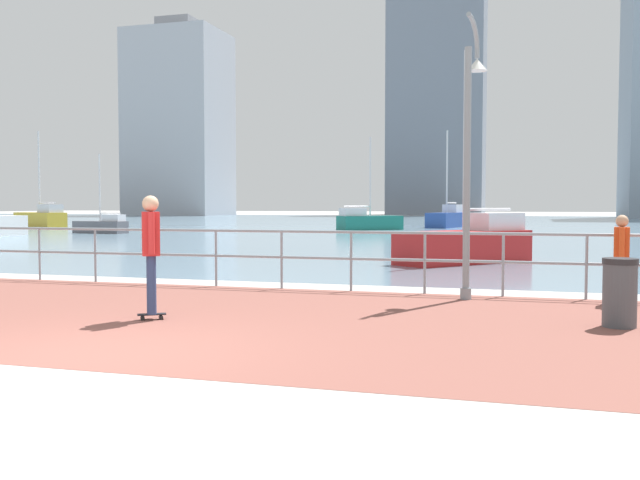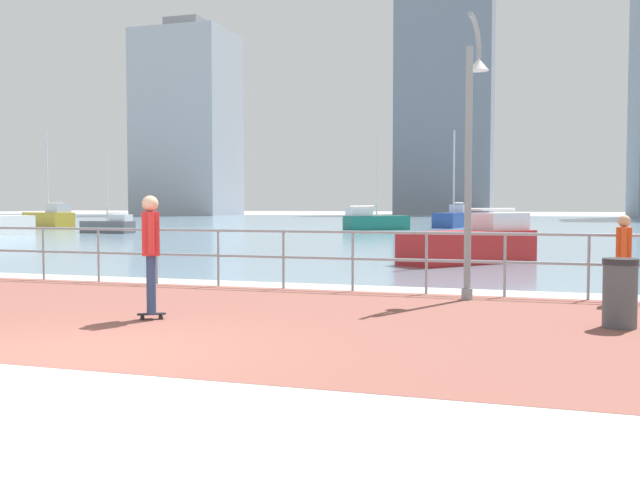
{
  "view_description": "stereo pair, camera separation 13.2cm",
  "coord_description": "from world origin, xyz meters",
  "px_view_note": "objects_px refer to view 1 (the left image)",
  "views": [
    {
      "loc": [
        4.6,
        -6.59,
        1.65
      ],
      "look_at": [
        1.53,
        3.82,
        1.1
      ],
      "focal_mm": 39.51,
      "sensor_mm": 36.0,
      "label": 1
    },
    {
      "loc": [
        4.72,
        -6.55,
        1.65
      ],
      "look_at": [
        1.53,
        3.82,
        1.1
      ],
      "focal_mm": 39.51,
      "sensor_mm": 36.0,
      "label": 2
    }
  ],
  "objects_px": {
    "sailboat_navy": "(468,243)",
    "sailboat_gray": "(368,221)",
    "sailboat_blue": "(447,218)",
    "trash_bin": "(620,292)",
    "sailboat_white": "(102,226)",
    "lamppost": "(470,143)",
    "sailboat_ivory": "(41,218)",
    "bystander": "(621,252)",
    "skateboarder": "(151,245)"
  },
  "relations": [
    {
      "from": "sailboat_navy",
      "to": "sailboat_gray",
      "type": "bearing_deg",
      "value": 108.92
    },
    {
      "from": "sailboat_blue",
      "to": "sailboat_navy",
      "type": "xyz_separation_m",
      "value": [
        3.87,
        -30.63,
        -0.09
      ]
    },
    {
      "from": "trash_bin",
      "to": "sailboat_white",
      "type": "xyz_separation_m",
      "value": [
        -24.39,
        24.67,
        -0.04
      ]
    },
    {
      "from": "trash_bin",
      "to": "lamppost",
      "type": "bearing_deg",
      "value": 132.48
    },
    {
      "from": "sailboat_navy",
      "to": "trash_bin",
      "type": "bearing_deg",
      "value": -74.4
    },
    {
      "from": "trash_bin",
      "to": "sailboat_ivory",
      "type": "bearing_deg",
      "value": 136.7
    },
    {
      "from": "lamppost",
      "to": "sailboat_gray",
      "type": "xyz_separation_m",
      "value": [
        -8.78,
        31.45,
        -2.16
      ]
    },
    {
      "from": "sailboat_gray",
      "to": "sailboat_white",
      "type": "distance_m",
      "value": 16.26
    },
    {
      "from": "sailboat_blue",
      "to": "sailboat_gray",
      "type": "bearing_deg",
      "value": -122.18
    },
    {
      "from": "trash_bin",
      "to": "bystander",
      "type": "bearing_deg",
      "value": 82.91
    },
    {
      "from": "lamppost",
      "to": "sailboat_navy",
      "type": "distance_m",
      "value": 7.96
    },
    {
      "from": "bystander",
      "to": "sailboat_gray",
      "type": "height_order",
      "value": "sailboat_gray"
    },
    {
      "from": "sailboat_navy",
      "to": "sailboat_ivory",
      "type": "bearing_deg",
      "value": 144.54
    },
    {
      "from": "trash_bin",
      "to": "sailboat_navy",
      "type": "distance_m",
      "value": 10.4
    },
    {
      "from": "trash_bin",
      "to": "sailboat_white",
      "type": "height_order",
      "value": "sailboat_white"
    },
    {
      "from": "bystander",
      "to": "lamppost",
      "type": "bearing_deg",
      "value": -178.12
    },
    {
      "from": "lamppost",
      "to": "sailboat_ivory",
      "type": "xyz_separation_m",
      "value": [
        -32.71,
        30.5,
        -2.06
      ]
    },
    {
      "from": "sailboat_gray",
      "to": "sailboat_white",
      "type": "relative_size",
      "value": 1.31
    },
    {
      "from": "bystander",
      "to": "sailboat_white",
      "type": "bearing_deg",
      "value": 138.04
    },
    {
      "from": "bystander",
      "to": "sailboat_navy",
      "type": "distance_m",
      "value": 8.18
    },
    {
      "from": "bystander",
      "to": "sailboat_ivory",
      "type": "bearing_deg",
      "value": 139.16
    },
    {
      "from": "skateboarder",
      "to": "sailboat_navy",
      "type": "bearing_deg",
      "value": 72.54
    },
    {
      "from": "skateboarder",
      "to": "sailboat_ivory",
      "type": "height_order",
      "value": "sailboat_ivory"
    },
    {
      "from": "lamppost",
      "to": "sailboat_ivory",
      "type": "relative_size",
      "value": 0.71
    },
    {
      "from": "skateboarder",
      "to": "sailboat_white",
      "type": "relative_size",
      "value": 0.39
    },
    {
      "from": "bystander",
      "to": "trash_bin",
      "type": "relative_size",
      "value": 1.59
    },
    {
      "from": "sailboat_blue",
      "to": "sailboat_ivory",
      "type": "relative_size",
      "value": 1.0
    },
    {
      "from": "bystander",
      "to": "sailboat_blue",
      "type": "xyz_separation_m",
      "value": [
        -6.97,
        38.19,
        -0.2
      ]
    },
    {
      "from": "bystander",
      "to": "trash_bin",
      "type": "height_order",
      "value": "bystander"
    },
    {
      "from": "sailboat_navy",
      "to": "sailboat_white",
      "type": "xyz_separation_m",
      "value": [
        -21.6,
        14.65,
        -0.13
      ]
    },
    {
      "from": "bystander",
      "to": "sailboat_gray",
      "type": "distance_m",
      "value": 33.33
    },
    {
      "from": "sailboat_gray",
      "to": "sailboat_ivory",
      "type": "height_order",
      "value": "sailboat_ivory"
    },
    {
      "from": "lamppost",
      "to": "bystander",
      "type": "relative_size",
      "value": 3.34
    },
    {
      "from": "lamppost",
      "to": "sailboat_navy",
      "type": "height_order",
      "value": "sailboat_navy"
    },
    {
      "from": "sailboat_ivory",
      "to": "sailboat_navy",
      "type": "bearing_deg",
      "value": -35.46
    },
    {
      "from": "skateboarder",
      "to": "sailboat_white",
      "type": "bearing_deg",
      "value": 124.86
    },
    {
      "from": "lamppost",
      "to": "sailboat_blue",
      "type": "xyz_separation_m",
      "value": [
        -4.49,
        38.27,
        -2.07
      ]
    },
    {
      "from": "trash_bin",
      "to": "sailboat_blue",
      "type": "distance_m",
      "value": 41.19
    },
    {
      "from": "trash_bin",
      "to": "sailboat_gray",
      "type": "xyz_separation_m",
      "value": [
        -10.96,
        33.83,
        0.1
      ]
    },
    {
      "from": "bystander",
      "to": "sailboat_white",
      "type": "height_order",
      "value": "sailboat_white"
    },
    {
      "from": "bystander",
      "to": "sailboat_white",
      "type": "distance_m",
      "value": 33.22
    },
    {
      "from": "trash_bin",
      "to": "sailboat_blue",
      "type": "bearing_deg",
      "value": 99.32
    },
    {
      "from": "skateboarder",
      "to": "sailboat_white",
      "type": "distance_m",
      "value": 31.59
    },
    {
      "from": "skateboarder",
      "to": "sailboat_gray",
      "type": "distance_m",
      "value": 35.38
    },
    {
      "from": "sailboat_blue",
      "to": "sailboat_gray",
      "type": "xyz_separation_m",
      "value": [
        -4.29,
        -6.82,
        -0.09
      ]
    },
    {
      "from": "trash_bin",
      "to": "sailboat_gray",
      "type": "relative_size",
      "value": 0.16
    },
    {
      "from": "sailboat_ivory",
      "to": "skateboarder",
      "type": "bearing_deg",
      "value": -50.09
    },
    {
      "from": "lamppost",
      "to": "trash_bin",
      "type": "height_order",
      "value": "lamppost"
    },
    {
      "from": "bystander",
      "to": "sailboat_gray",
      "type": "relative_size",
      "value": 0.25
    },
    {
      "from": "sailboat_gray",
      "to": "lamppost",
      "type": "bearing_deg",
      "value": -74.39
    }
  ]
}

